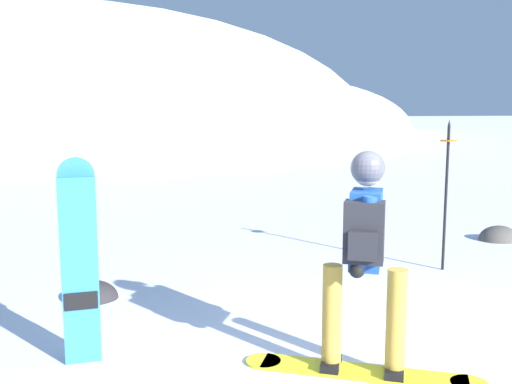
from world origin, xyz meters
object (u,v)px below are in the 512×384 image
object	(u,v)px
rock_dark	(499,240)
snowboarder_main	(365,258)
piste_marker_far	(446,185)
spare_snowboard	(79,262)
rock_mid	(91,299)

from	to	relation	value
rock_dark	snowboarder_main	bearing A→B (deg)	-139.68
piste_marker_far	spare_snowboard	bearing A→B (deg)	-160.39
piste_marker_far	rock_mid	world-z (taller)	piste_marker_far
snowboarder_main	piste_marker_far	distance (m)	3.35
spare_snowboard	piste_marker_far	bearing A→B (deg)	19.61
rock_dark	rock_mid	bearing A→B (deg)	-169.97
snowboarder_main	spare_snowboard	distance (m)	2.18
piste_marker_far	rock_mid	size ratio (longest dim) A/B	3.32
spare_snowboard	rock_mid	bearing A→B (deg)	86.76
snowboarder_main	rock_mid	size ratio (longest dim) A/B	3.01
spare_snowboard	rock_mid	distance (m)	1.87
snowboarder_main	spare_snowboard	xyz separation A→B (m)	(-2.02, 0.81, -0.08)
rock_mid	spare_snowboard	bearing A→B (deg)	-93.24
spare_snowboard	piste_marker_far	distance (m)	4.66
snowboarder_main	spare_snowboard	size ratio (longest dim) A/B	1.04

